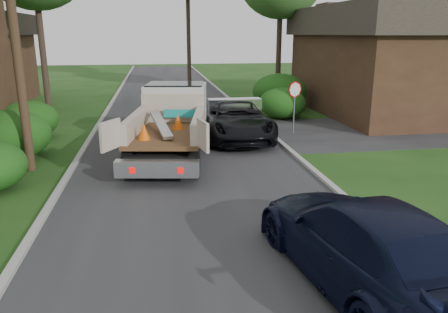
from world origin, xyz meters
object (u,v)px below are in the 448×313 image
at_px(flatbed_truck, 173,117).
at_px(utility_pole, 12,14).
at_px(house_right, 397,59).
at_px(stop_sign, 295,97).
at_px(black_pickup, 236,120).
at_px(navy_suv, 365,242).

bearing_deg(flatbed_truck, utility_pole, -151.98).
bearing_deg(utility_pole, house_right, 26.01).
relative_size(stop_sign, house_right, 0.19).
height_order(flatbed_truck, black_pickup, flatbed_truck).
distance_m(stop_sign, house_right, 9.37).
bearing_deg(stop_sign, flatbed_truck, -157.92).
xyz_separation_m(house_right, navy_suv, (-10.40, -17.49, -2.32)).
height_order(utility_pole, navy_suv, utility_pole).
height_order(house_right, navy_suv, house_right).
bearing_deg(house_right, stop_sign, -147.34).
relative_size(stop_sign, black_pickup, 0.41).
relative_size(utility_pole, navy_suv, 1.72).
distance_m(utility_pole, navy_suv, 12.48).
height_order(stop_sign, utility_pole, utility_pole).
distance_m(stop_sign, black_pickup, 2.97).
distance_m(utility_pole, house_right, 20.66).
relative_size(flatbed_truck, navy_suv, 1.24).
height_order(utility_pole, black_pickup, utility_pole).
bearing_deg(stop_sign, black_pickup, -173.15).
relative_size(house_right, navy_suv, 2.23).
height_order(stop_sign, black_pickup, stop_sign).
relative_size(stop_sign, utility_pole, 0.25).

